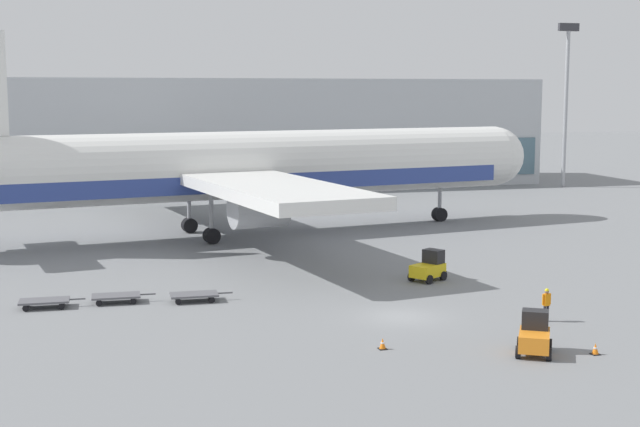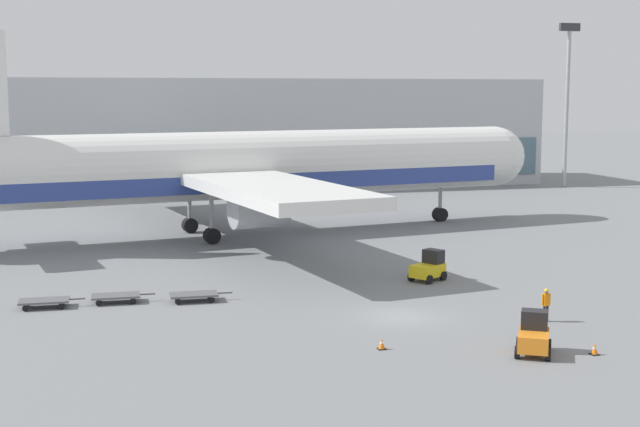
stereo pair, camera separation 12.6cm
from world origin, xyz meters
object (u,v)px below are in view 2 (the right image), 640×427
baggage_dolly_third (194,295)px  ground_crew_near (546,302)px  light_mast (567,92)px  traffic_cone_near (595,349)px  baggage_tug_foreground (429,267)px  airplane_main (237,168)px  baggage_tug_mid (534,336)px  traffic_cone_far (382,344)px  baggage_dolly_second (116,296)px  baggage_dolly_lead (44,301)px

baggage_dolly_third → ground_crew_near: (17.82, -9.66, 0.69)m
light_mast → traffic_cone_near: 78.43m
ground_crew_near → baggage_tug_foreground: bearing=-88.7°
airplane_main → traffic_cone_near: bearing=-84.9°
baggage_tug_mid → traffic_cone_far: (-6.72, 2.58, -0.61)m
ground_crew_near → baggage_dolly_second: bearing=-34.2°
baggage_tug_mid → baggage_dolly_second: size_ratio=0.76×
airplane_main → baggage_dolly_third: bearing=-115.4°
airplane_main → baggage_tug_foreground: airplane_main is taller
airplane_main → baggage_dolly_lead: size_ratio=15.50×
baggage_dolly_lead → baggage_tug_foreground: bearing=4.9°
baggage_tug_foreground → ground_crew_near: size_ratio=1.54×
traffic_cone_near → baggage_tug_foreground: bearing=93.9°
baggage_dolly_third → traffic_cone_far: traffic_cone_far is taller
baggage_dolly_second → traffic_cone_far: traffic_cone_far is taller
traffic_cone_near → baggage_dolly_second: bearing=142.1°
baggage_dolly_second → baggage_dolly_third: same height
baggage_tug_mid → traffic_cone_near: 2.94m
baggage_tug_mid → traffic_cone_far: size_ratio=5.13×
baggage_dolly_third → traffic_cone_near: 23.19m
baggage_tug_mid → baggage_dolly_third: baggage_tug_mid is taller
baggage_tug_foreground → baggage_tug_mid: 16.89m
traffic_cone_near → baggage_tug_mid: bearing=161.4°
baggage_dolly_lead → baggage_tug_mid: bearing=-32.4°
baggage_tug_foreground → baggage_dolly_second: (-20.23, -1.05, -0.49)m
light_mast → airplane_main: 56.09m
baggage_tug_foreground → baggage_tug_mid: (-1.51, -16.83, 0.00)m
baggage_tug_foreground → baggage_dolly_lead: baggage_tug_foreground is taller
ground_crew_near → airplane_main: bearing=-80.6°
ground_crew_near → traffic_cone_near: bearing=73.0°
baggage_dolly_lead → traffic_cone_near: traffic_cone_near is taller
light_mast → baggage_dolly_lead: 82.31m
baggage_tug_mid → baggage_dolly_lead: bearing=85.8°
baggage_dolly_lead → ground_crew_near: (26.36, -10.33, 0.69)m
ground_crew_near → baggage_dolly_third: bearing=-37.4°
baggage_dolly_second → airplane_main: bearing=65.7°
light_mast → baggage_dolly_second: 79.11m
airplane_main → baggage_tug_foreground: size_ratio=20.51×
baggage_dolly_second → traffic_cone_near: (21.44, -16.70, -0.12)m
baggage_tug_mid → traffic_cone_near: (2.72, -0.92, -0.61)m
baggage_tug_foreground → baggage_dolly_third: size_ratio=0.76×
airplane_main → traffic_cone_near: size_ratio=104.14×
light_mast → baggage_dolly_third: size_ratio=5.66×
airplane_main → traffic_cone_near: (10.17, -39.50, -5.57)m
baggage_dolly_lead → baggage_dolly_second: size_ratio=1.00×
ground_crew_near → traffic_cone_far: bearing=5.6°
baggage_dolly_second → ground_crew_near: size_ratio=2.04×
airplane_main → baggage_dolly_lead: airplane_main is taller
baggage_tug_foreground → traffic_cone_near: baggage_tug_foreground is taller
airplane_main → baggage_tug_foreground: bearing=-77.0°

